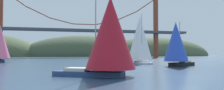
# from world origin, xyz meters

# --- Properties ---
(ground_plane) EXTENTS (360.00, 360.00, 0.00)m
(ground_plane) POSITION_xyz_m (0.00, 0.00, 0.00)
(ground_plane) COLOR #2D4760
(headland_center) EXTENTS (88.43, 44.00, 29.01)m
(headland_center) POSITION_xyz_m (5.00, 135.00, 0.00)
(headland_center) COLOR #425138
(headland_center) RESTS_ON ground_plane
(headland_right) EXTENTS (88.29, 44.00, 28.60)m
(headland_right) POSITION_xyz_m (60.00, 135.00, 0.00)
(headland_right) COLOR #4C5B3D
(headland_right) RESTS_ON ground_plane
(suspension_bridge) EXTENTS (118.31, 6.00, 34.13)m
(suspension_bridge) POSITION_xyz_m (0.00, 95.00, 15.46)
(suspension_bridge) COLOR brown
(suspension_bridge) RESTS_ON ground_plane
(sailboat_blue_spinnaker) EXTENTS (8.44, 6.68, 8.75)m
(sailboat_blue_spinnaker) POSITION_xyz_m (7.84, 16.26, 4.50)
(sailboat_blue_spinnaker) COLOR black
(sailboat_blue_spinnaker) RESTS_ON ground_plane
(sailboat_white_mainsail) EXTENTS (6.65, 10.26, 11.98)m
(sailboat_white_mainsail) POSITION_xyz_m (5.60, 29.33, 6.05)
(sailboat_white_mainsail) COLOR white
(sailboat_white_mainsail) RESTS_ON ground_plane
(sailboat_orange_sail) EXTENTS (3.79, 7.11, 8.99)m
(sailboat_orange_sail) POSITION_xyz_m (23.37, 45.66, 4.13)
(sailboat_orange_sail) COLOR #B7B2A8
(sailboat_orange_sail) RESTS_ON ground_plane
(sailboat_pink_spinnaker) EXTENTS (6.14, 8.88, 9.94)m
(sailboat_pink_spinnaker) POSITION_xyz_m (-28.78, 42.70, 5.02)
(sailboat_pink_spinnaker) COLOR navy
(sailboat_pink_spinnaker) RESTS_ON ground_plane
(sailboat_crimson_sail) EXTENTS (10.13, 8.13, 9.75)m
(sailboat_crimson_sail) POSITION_xyz_m (-8.55, 2.60, 4.73)
(sailboat_crimson_sail) COLOR navy
(sailboat_crimson_sail) RESTS_ON ground_plane
(channel_buoy) EXTENTS (1.10, 1.10, 2.64)m
(channel_buoy) POSITION_xyz_m (-4.52, 37.29, 0.37)
(channel_buoy) COLOR gold
(channel_buoy) RESTS_ON ground_plane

